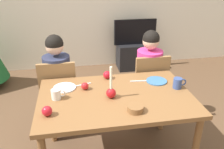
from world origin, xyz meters
TOP-DOWN VIEW (x-y plane):
  - dining_table at (0.00, 0.00)m, footprint 1.40×0.90m
  - chair_left at (-0.55, 0.61)m, footprint 0.40×0.40m
  - chair_right at (0.53, 0.61)m, footprint 0.40×0.40m
  - person_left_child at (-0.55, 0.64)m, footprint 0.30×0.30m
  - person_right_child at (0.53, 0.64)m, footprint 0.30×0.30m
  - tv_stand at (0.80, 2.30)m, footprint 0.64×0.40m
  - tv at (0.80, 2.30)m, footprint 0.79×0.05m
  - candle_centerpiece at (-0.05, -0.03)m, footprint 0.09×0.09m
  - plate_left at (-0.46, 0.22)m, footprint 0.22×0.22m
  - plate_right at (0.47, 0.21)m, footprint 0.21×0.21m
  - mug_left at (-0.53, 0.03)m, footprint 0.13×0.08m
  - mug_right at (0.62, 0.04)m, footprint 0.13×0.08m
  - fork_left at (-0.29, 0.26)m, footprint 0.18×0.06m
  - fork_right at (0.29, 0.24)m, footprint 0.18×0.03m
  - bowl_walnuts at (0.11, -0.28)m, footprint 0.13×0.13m
  - apple_near_candle at (-0.02, 0.36)m, footprint 0.08×0.08m
  - apple_by_left_plate at (-0.27, 0.17)m, footprint 0.07×0.07m
  - apple_by_right_mug at (-0.59, -0.22)m, footprint 0.08×0.08m

SIDE VIEW (x-z plane):
  - tv_stand at x=0.80m, z-range 0.00..0.48m
  - chair_left at x=-0.55m, z-range 0.06..0.96m
  - chair_right at x=0.53m, z-range 0.06..0.96m
  - person_left_child at x=-0.55m, z-range -0.02..1.16m
  - person_right_child at x=0.53m, z-range -0.02..1.16m
  - dining_table at x=0.00m, z-range 0.29..1.04m
  - tv at x=0.80m, z-range 0.48..0.94m
  - fork_left at x=-0.29m, z-range 0.75..0.76m
  - fork_right at x=0.29m, z-range 0.75..0.76m
  - plate_left at x=-0.46m, z-range 0.75..0.76m
  - plate_right at x=0.47m, z-range 0.75..0.76m
  - bowl_walnuts at x=0.11m, z-range 0.75..0.80m
  - apple_by_left_plate at x=-0.27m, z-range 0.75..0.82m
  - apple_by_right_mug at x=-0.59m, z-range 0.75..0.83m
  - apple_near_candle at x=-0.02m, z-range 0.75..0.83m
  - mug_left at x=-0.53m, z-range 0.75..0.84m
  - mug_right at x=0.62m, z-range 0.75..0.85m
  - candle_centerpiece at x=-0.05m, z-range 0.66..0.96m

